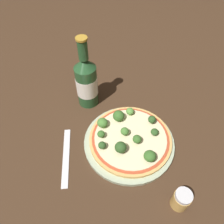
{
  "coord_description": "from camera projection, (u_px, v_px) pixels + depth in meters",
  "views": [
    {
      "loc": [
        -0.05,
        -0.38,
        0.57
      ],
      "look_at": [
        -0.04,
        0.05,
        0.06
      ],
      "focal_mm": 35.0,
      "sensor_mm": 36.0,
      "label": 1
    }
  ],
  "objects": [
    {
      "name": "ground_plane",
      "position": [
        124.0,
        137.0,
        0.68
      ],
      "size": [
        3.0,
        3.0,
        0.0
      ],
      "primitive_type": "plane",
      "color": "#3D2819"
    },
    {
      "name": "plate",
      "position": [
        129.0,
        142.0,
        0.66
      ],
      "size": [
        0.27,
        0.27,
        0.01
      ],
      "color": "#A3B293",
      "rests_on": "ground_plane"
    },
    {
      "name": "pizza",
      "position": [
        130.0,
        138.0,
        0.65
      ],
      "size": [
        0.25,
        0.25,
        0.01
      ],
      "color": "tan",
      "rests_on": "plate"
    },
    {
      "name": "broccoli_floret_0",
      "position": [
        102.0,
        145.0,
        0.61
      ],
      "size": [
        0.02,
        0.02,
        0.02
      ],
      "color": "#89A866",
      "rests_on": "pizza"
    },
    {
      "name": "broccoli_floret_1",
      "position": [
        101.0,
        134.0,
        0.64
      ],
      "size": [
        0.02,
        0.02,
        0.02
      ],
      "color": "#89A866",
      "rests_on": "pizza"
    },
    {
      "name": "broccoli_floret_2",
      "position": [
        119.0,
        116.0,
        0.68
      ],
      "size": [
        0.04,
        0.04,
        0.03
      ],
      "color": "#89A866",
      "rests_on": "pizza"
    },
    {
      "name": "broccoli_floret_3",
      "position": [
        137.0,
        139.0,
        0.62
      ],
      "size": [
        0.03,
        0.03,
        0.03
      ],
      "color": "#89A866",
      "rests_on": "pizza"
    },
    {
      "name": "broccoli_floret_4",
      "position": [
        150.0,
        156.0,
        0.59
      ],
      "size": [
        0.03,
        0.03,
        0.03
      ],
      "color": "#89A866",
      "rests_on": "pizza"
    },
    {
      "name": "broccoli_floret_5",
      "position": [
        155.0,
        132.0,
        0.65
      ],
      "size": [
        0.02,
        0.02,
        0.02
      ],
      "color": "#89A866",
      "rests_on": "pizza"
    },
    {
      "name": "broccoli_floret_6",
      "position": [
        152.0,
        119.0,
        0.67
      ],
      "size": [
        0.02,
        0.02,
        0.03
      ],
      "color": "#89A866",
      "rests_on": "pizza"
    },
    {
      "name": "broccoli_floret_7",
      "position": [
        102.0,
        123.0,
        0.66
      ],
      "size": [
        0.03,
        0.03,
        0.03
      ],
      "color": "#89A866",
      "rests_on": "pizza"
    },
    {
      "name": "broccoli_floret_8",
      "position": [
        121.0,
        147.0,
        0.6
      ],
      "size": [
        0.03,
        0.03,
        0.04
      ],
      "color": "#89A866",
      "rests_on": "pizza"
    },
    {
      "name": "broccoli_floret_9",
      "position": [
        126.0,
        131.0,
        0.64
      ],
      "size": [
        0.02,
        0.02,
        0.03
      ],
      "color": "#89A866",
      "rests_on": "pizza"
    },
    {
      "name": "broccoli_floret_10",
      "position": [
        130.0,
        111.0,
        0.7
      ],
      "size": [
        0.03,
        0.03,
        0.02
      ],
      "color": "#89A866",
      "rests_on": "pizza"
    },
    {
      "name": "beer_bottle",
      "position": [
        86.0,
        82.0,
        0.71
      ],
      "size": [
        0.07,
        0.07,
        0.25
      ],
      "color": "#234C28",
      "rests_on": "ground_plane"
    },
    {
      "name": "pepper_shaker",
      "position": [
        181.0,
        200.0,
        0.53
      ],
      "size": [
        0.04,
        0.04,
        0.06
      ],
      "color": "tan",
      "rests_on": "ground_plane"
    },
    {
      "name": "fork",
      "position": [
        66.0,
        156.0,
        0.63
      ],
      "size": [
        0.03,
        0.19,
        0.0
      ],
      "rotation": [
        0.0,
        0.0,
        1.63
      ],
      "color": "silver",
      "rests_on": "ground_plane"
    }
  ]
}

